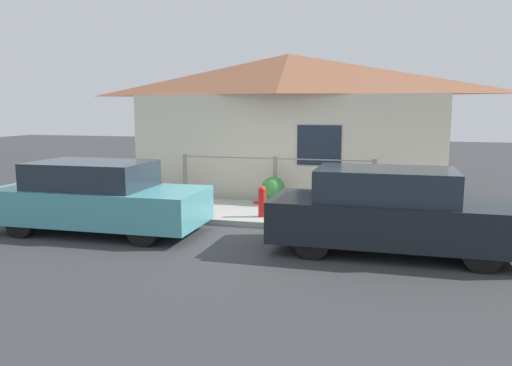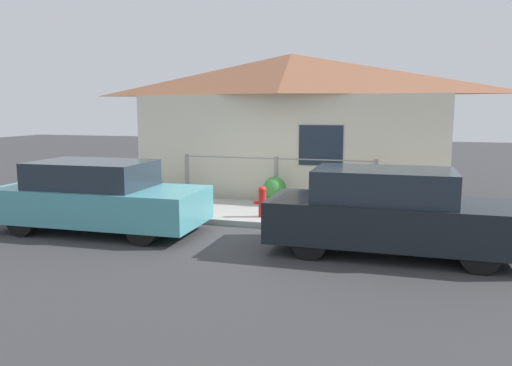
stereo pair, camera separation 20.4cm
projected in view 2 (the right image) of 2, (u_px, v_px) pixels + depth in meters
ground_plane at (251, 228)px, 10.39m from camera, size 60.00×60.00×0.00m
sidewalk at (265, 214)px, 11.49m from camera, size 24.00×2.33×0.12m
house at (290, 83)px, 13.38m from camera, size 8.55×2.23×3.91m
fence at (276, 178)px, 12.34m from camera, size 4.90×0.10×1.16m
car_left at (99, 197)px, 9.99m from camera, size 4.19×1.80×1.42m
car_right at (390, 212)px, 8.42m from camera, size 4.17×1.61×1.46m
fire_hydrant at (262, 201)px, 10.81m from camera, size 0.39×0.17×0.68m
potted_plant_near_hydrant at (274, 189)px, 12.23m from camera, size 0.58×0.58×0.68m
potted_plant_by_fence at (160, 189)px, 13.13m from camera, size 0.33×0.33×0.45m
potted_plant_corner at (365, 195)px, 11.64m from camera, size 0.50×0.50×0.60m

